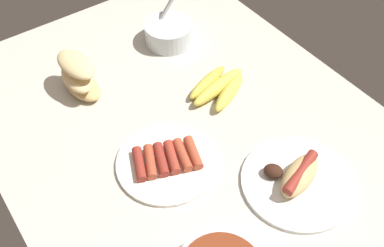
{
  "coord_description": "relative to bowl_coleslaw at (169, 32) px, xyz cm",
  "views": [
    {
      "loc": [
        -59.31,
        41.42,
        84.73
      ],
      "look_at": [
        -1.81,
        0.18,
        3.0
      ],
      "focal_mm": 41.84,
      "sensor_mm": 36.0,
      "label": 1
    }
  ],
  "objects": [
    {
      "name": "ground_plane",
      "position": [
        -30.64,
        14.67,
        -4.99
      ],
      "size": [
        120.0,
        90.0,
        3.0
      ],
      "primitive_type": "cube",
      "color": "beige"
    },
    {
      "name": "plate_sausages",
      "position": [
        -37.01,
        25.33,
        -2.43
      ],
      "size": [
        23.55,
        23.55,
        3.3
      ],
      "color": "white",
      "rests_on": "ground_plane"
    },
    {
      "name": "plate_hotdog_assembled",
      "position": [
        -58.4,
        4.66,
        -1.8
      ],
      "size": [
        25.34,
        25.34,
        5.61
      ],
      "color": "white",
      "rests_on": "ground_plane"
    },
    {
      "name": "bread_stack",
      "position": [
        -3.68,
        30.46,
        1.91
      ],
      "size": [
        14.9,
        9.42,
        10.8
      ],
      "color": "tan",
      "rests_on": "ground_plane"
    },
    {
      "name": "banana_bunch",
      "position": [
        -25.49,
        1.13,
        -1.63
      ],
      "size": [
        15.11,
        18.8,
        3.9
      ],
      "color": "gold",
      "rests_on": "ground_plane"
    },
    {
      "name": "bowl_coleslaw",
      "position": [
        0.0,
        0.0,
        0.0
      ],
      "size": [
        13.98,
        13.98,
        15.91
      ],
      "color": "silver",
      "rests_on": "ground_plane"
    }
  ]
}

